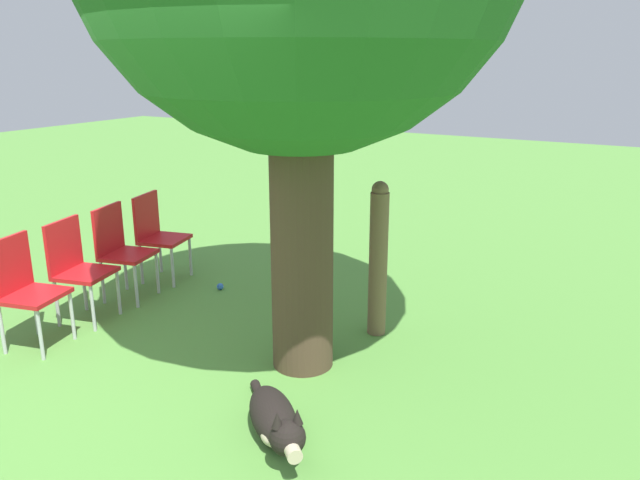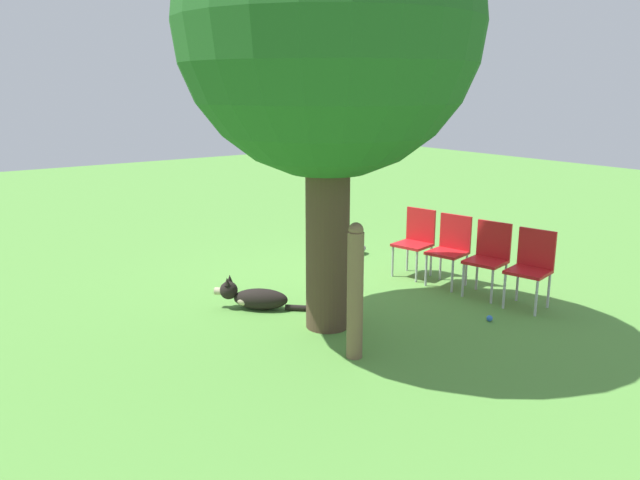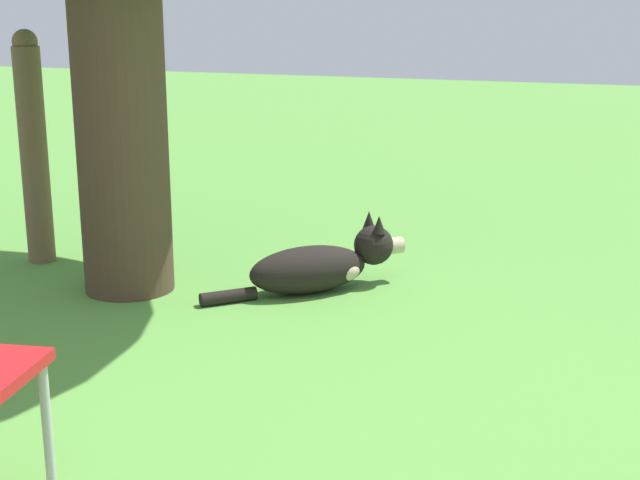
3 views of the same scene
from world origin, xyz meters
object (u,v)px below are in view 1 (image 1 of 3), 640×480
object	(u,v)px
red_chair_1	(76,264)
tennis_ball	(220,287)
red_chair_2	(120,246)
fence_post	(378,259)
red_chair_3	(157,231)
dog	(276,421)
red_chair_0	(24,285)

from	to	relation	value
red_chair_1	tennis_ball	distance (m)	1.42
red_chair_1	red_chair_2	distance (m)	0.57
fence_post	red_chair_3	world-z (taller)	fence_post
dog	tennis_ball	size ratio (longest dim) A/B	12.75
fence_post	red_chair_3	size ratio (longest dim) A/B	1.45
red_chair_0	red_chair_1	distance (m)	0.57
red_chair_3	tennis_ball	distance (m)	0.90
red_chair_0	dog	bearing A→B (deg)	-16.00
red_chair_0	red_chair_1	world-z (taller)	same
fence_post	red_chair_1	bearing A→B (deg)	-156.97
red_chair_2	tennis_ball	distance (m)	1.05
red_chair_1	red_chair_2	world-z (taller)	same
dog	red_chair_1	bearing A→B (deg)	-151.75
red_chair_2	red_chair_3	xyz separation A→B (m)	(-0.06, 0.57, 0.00)
red_chair_3	dog	bearing A→B (deg)	-47.54
dog	red_chair_2	xyz separation A→B (m)	(-2.59, 1.26, 0.39)
tennis_ball	red_chair_0	bearing A→B (deg)	-108.02
red_chair_3	tennis_ball	bearing A→B (deg)	-9.33
dog	red_chair_2	bearing A→B (deg)	-162.33
dog	fence_post	distance (m)	1.80
red_chair_1	red_chair_3	bearing A→B (deg)	83.32
fence_post	red_chair_2	xyz separation A→B (m)	(-2.49, -0.46, -0.14)
red_chair_2	red_chair_1	bearing A→B (deg)	-96.68
dog	red_chair_3	size ratio (longest dim) A/B	0.95
tennis_ball	red_chair_2	bearing A→B (deg)	-138.48
red_chair_1	red_chair_2	size ratio (longest dim) A/B	1.00
red_chair_0	red_chair_2	bearing A→B (deg)	83.32
fence_post	tennis_ball	distance (m)	1.91
dog	red_chair_1	distance (m)	2.65
dog	fence_post	bearing A→B (deg)	136.97
fence_post	tennis_ball	bearing A→B (deg)	175.21
red_chair_0	fence_post	bearing A→B (deg)	20.97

